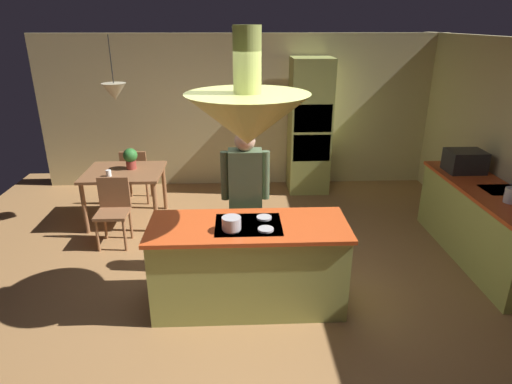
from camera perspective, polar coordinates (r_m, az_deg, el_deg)
The scene contains 16 objects.
ground at distance 4.84m, azimuth -1.00°, elevation -12.89°, with size 8.16×8.16×0.00m, color #9E7042.
wall_back at distance 7.58m, azimuth -1.79°, elevation 10.43°, with size 6.80×0.10×2.55m, color beige.
kitchen_island at distance 4.42m, azimuth -0.97°, elevation -9.49°, with size 1.94×0.77×0.92m.
counter_run_right at distance 5.90m, azimuth 27.64°, elevation -3.74°, with size 0.73×2.25×0.90m.
oven_tower at distance 7.32m, azimuth 7.02°, elevation 8.47°, with size 0.66×0.62×2.20m.
dining_table at distance 6.45m, azimuth -16.81°, elevation 1.83°, with size 1.07×0.91×0.76m.
person_at_island at distance 4.79m, azimuth -1.40°, elevation -0.24°, with size 0.53×0.22×1.67m.
range_hood at distance 3.87m, azimuth -1.11°, elevation 9.90°, with size 1.10×1.10×1.00m.
pendant_light_over_table at distance 6.17m, azimuth -18.02°, elevation 12.39°, with size 0.32×0.32×0.82m.
chair_facing_island at distance 5.89m, azimuth -18.15°, elevation -1.84°, with size 0.40×0.40×0.87m.
chair_by_back_wall at distance 7.12m, azimuth -15.44°, elevation 2.48°, with size 0.40×0.40×0.87m.
potted_plant_on_table at distance 6.43m, azimuth -16.10°, elevation 4.37°, with size 0.20×0.20×0.30m.
cup_on_table at distance 6.23m, azimuth -18.72°, elevation 2.34°, with size 0.07×0.07×0.09m, color white.
canister_sugar at distance 5.42m, azimuth 30.40°, elevation -0.38°, with size 0.14×0.14×0.16m, color silver.
microwave_on_counter at distance 6.25m, azimuth 25.66°, elevation 3.66°, with size 0.46×0.36×0.28m, color #232326.
cooking_pot_on_cooktop at distance 4.06m, azimuth -3.23°, elevation -4.09°, with size 0.18×0.18×0.12m, color #B2B2B7.
Camera 1 is at (-0.09, -3.99, 2.73)m, focal length 30.58 mm.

